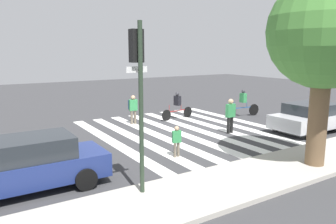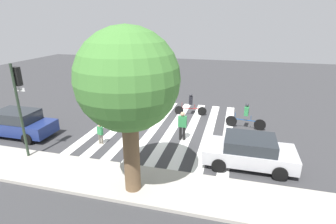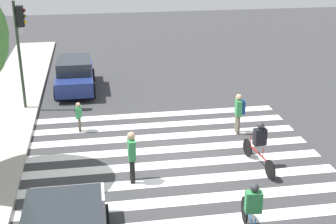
# 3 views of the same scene
# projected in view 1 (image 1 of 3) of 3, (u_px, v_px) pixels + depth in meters

# --- Properties ---
(ground_plane) EXTENTS (60.00, 60.00, 0.00)m
(ground_plane) POSITION_uv_depth(u_px,v_px,m) (186.00, 130.00, 16.34)
(ground_plane) COLOR #38383A
(sidewalk_curb) EXTENTS (36.00, 2.50, 0.14)m
(sidewalk_curb) POSITION_uv_depth(u_px,v_px,m) (293.00, 165.00, 11.13)
(sidewalk_curb) COLOR #ADA89E
(sidewalk_curb) RESTS_ON ground_plane
(crosswalk_stripes) EXTENTS (8.41, 10.00, 0.01)m
(crosswalk_stripes) POSITION_uv_depth(u_px,v_px,m) (186.00, 130.00, 16.33)
(crosswalk_stripes) COLOR white
(crosswalk_stripes) RESTS_ON ground_plane
(traffic_light) EXTENTS (0.60, 0.50, 4.65)m
(traffic_light) POSITION_uv_depth(u_px,v_px,m) (138.00, 76.00, 8.42)
(traffic_light) COLOR #283828
(traffic_light) RESTS_ON ground_plane
(street_tree) EXTENTS (3.63, 3.63, 6.32)m
(street_tree) POSITION_uv_depth(u_px,v_px,m) (325.00, 34.00, 10.28)
(street_tree) COLOR brown
(street_tree) RESTS_ON ground_plane
(pedestrian_adult_yellow_jacket) EXTENTS (0.46, 0.39, 1.57)m
(pedestrian_adult_yellow_jacket) POSITION_uv_depth(u_px,v_px,m) (133.00, 107.00, 17.65)
(pedestrian_adult_yellow_jacket) COLOR #6B6051
(pedestrian_adult_yellow_jacket) RESTS_ON ground_plane
(pedestrian_adult_tall_backpack) EXTENTS (0.36, 0.24, 1.18)m
(pedestrian_adult_tall_backpack) POSITION_uv_depth(u_px,v_px,m) (177.00, 140.00, 12.12)
(pedestrian_adult_tall_backpack) COLOR #6B6051
(pedestrian_adult_tall_backpack) RESTS_ON ground_plane
(pedestrian_adult_blue_shirt) EXTENTS (0.47, 0.25, 1.67)m
(pedestrian_adult_blue_shirt) POSITION_uv_depth(u_px,v_px,m) (230.00, 114.00, 15.63)
(pedestrian_adult_blue_shirt) COLOR black
(pedestrian_adult_blue_shirt) RESTS_ON ground_plane
(cyclist_near_curb) EXTENTS (2.42, 0.43, 1.65)m
(cyclist_near_curb) POSITION_uv_depth(u_px,v_px,m) (243.00, 102.00, 19.65)
(cyclist_near_curb) COLOR black
(cyclist_near_curb) RESTS_ON ground_plane
(cyclist_mid_street) EXTENTS (2.25, 0.43, 1.59)m
(cyclist_mid_street) POSITION_uv_depth(u_px,v_px,m) (177.00, 104.00, 18.95)
(cyclist_mid_street) COLOR black
(cyclist_mid_street) RESTS_ON ground_plane
(car_parked_far_curb) EXTENTS (4.11, 2.11, 1.41)m
(car_parked_far_curb) POSITION_uv_depth(u_px,v_px,m) (311.00, 117.00, 15.96)
(car_parked_far_curb) COLOR #B7B7BC
(car_parked_far_curb) RESTS_ON ground_plane
(car_parked_dark_suv) EXTENTS (4.21, 1.89, 1.54)m
(car_parked_dark_suv) POSITION_uv_depth(u_px,v_px,m) (30.00, 164.00, 9.21)
(car_parked_dark_suv) COLOR navy
(car_parked_dark_suv) RESTS_ON ground_plane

